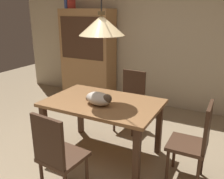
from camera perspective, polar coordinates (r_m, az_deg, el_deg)
ground at (r=2.97m, az=-6.62°, el=-19.95°), size 10.00×10.00×0.00m
back_wall at (r=4.77m, az=11.17°, el=13.29°), size 6.40×0.10×2.90m
dining_table at (r=3.05m, az=-2.18°, el=-4.56°), size 1.40×0.90×0.75m
chair_right_side at (r=2.79m, az=18.91°, el=-11.07°), size 0.40×0.40×0.93m
chair_near_front at (r=2.48m, az=-12.68°, el=-14.35°), size 0.44×0.44×0.93m
chair_far_back at (r=3.83m, az=4.40°, el=-1.97°), size 0.43×0.43×0.93m
cat_sleeping at (r=2.88m, az=-2.98°, el=-2.14°), size 0.40×0.28×0.16m
pendant_lamp at (r=2.82m, az=-2.43°, el=14.83°), size 0.52×0.52×1.30m
hutch_bookcase at (r=5.13m, az=-5.60°, el=7.54°), size 1.12×0.45×1.85m
book_blue_wide at (r=5.29m, az=-10.04°, el=19.44°), size 0.06×0.24×0.24m
book_red_tall at (r=5.25m, az=-9.47°, el=19.70°), size 0.04×0.22×0.28m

